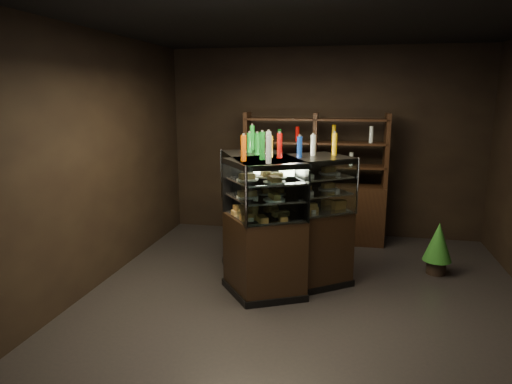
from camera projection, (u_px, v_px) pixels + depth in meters
ground at (306, 295)px, 5.26m from camera, size 5.00×5.00×0.00m
room_shell at (310, 126)px, 4.85m from camera, size 5.02×5.02×3.01m
display_case at (275, 243)px, 5.49m from camera, size 1.78×1.61×1.57m
food_display at (275, 187)px, 5.35m from camera, size 1.31×1.26×0.48m
bottles_top at (276, 145)px, 5.25m from camera, size 1.14×1.11×0.30m
potted_conifer at (438, 241)px, 5.81m from camera, size 0.36×0.36×0.77m
back_shelving at (314, 203)px, 7.12m from camera, size 2.17×0.47×2.00m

